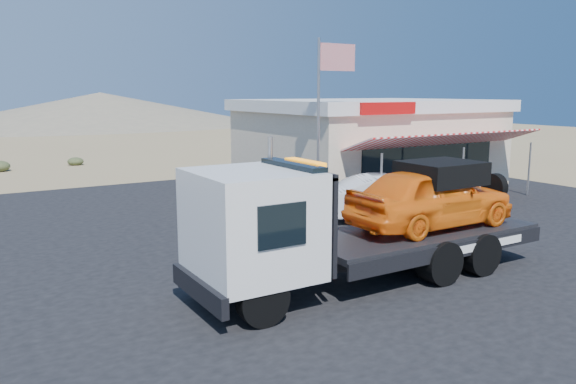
{
  "coord_description": "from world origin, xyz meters",
  "views": [
    {
      "loc": [
        -6.05,
        -11.18,
        4.28
      ],
      "look_at": [
        2.02,
        2.05,
        1.5
      ],
      "focal_mm": 35.0,
      "sensor_mm": 36.0,
      "label": 1
    }
  ],
  "objects_px": {
    "jerky_store": "(367,142)",
    "flagpole": "(324,107)",
    "white_sedan": "(392,198)",
    "tow_truck": "(366,215)"
  },
  "relations": [
    {
      "from": "jerky_store",
      "to": "flagpole",
      "type": "xyz_separation_m",
      "value": [
        -5.57,
        -4.47,
        1.77
      ]
    },
    {
      "from": "white_sedan",
      "to": "jerky_store",
      "type": "xyz_separation_m",
      "value": [
        3.93,
        6.15,
        1.22
      ]
    },
    {
      "from": "jerky_store",
      "to": "white_sedan",
      "type": "bearing_deg",
      "value": -122.56
    },
    {
      "from": "tow_truck",
      "to": "flagpole",
      "type": "relative_size",
      "value": 1.43
    },
    {
      "from": "tow_truck",
      "to": "jerky_store",
      "type": "relative_size",
      "value": 0.83
    },
    {
      "from": "white_sedan",
      "to": "jerky_store",
      "type": "relative_size",
      "value": 0.44
    },
    {
      "from": "jerky_store",
      "to": "flagpole",
      "type": "height_order",
      "value": "flagpole"
    },
    {
      "from": "white_sedan",
      "to": "jerky_store",
      "type": "height_order",
      "value": "jerky_store"
    },
    {
      "from": "tow_truck",
      "to": "flagpole",
      "type": "height_order",
      "value": "flagpole"
    },
    {
      "from": "tow_truck",
      "to": "flagpole",
      "type": "distance_m",
      "value": 7.2
    }
  ]
}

